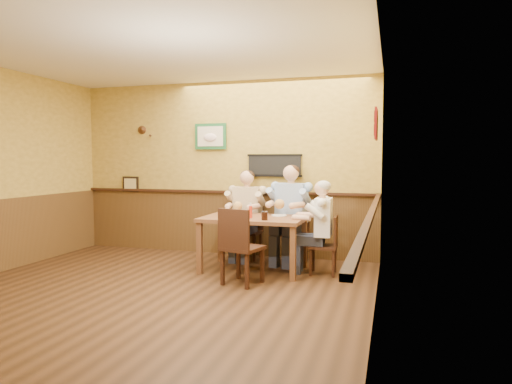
# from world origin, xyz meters

# --- Properties ---
(room) EXTENTS (5.02, 5.03, 2.81)m
(room) POSITION_xyz_m (0.14, 0.17, 1.69)
(room) COLOR #311D0E
(room) RESTS_ON ground
(dining_table) EXTENTS (1.40, 0.90, 0.75)m
(dining_table) POSITION_xyz_m (0.83, 1.50, 0.66)
(dining_table) COLOR brown
(dining_table) RESTS_ON ground
(chair_back_left) EXTENTS (0.41, 0.41, 0.87)m
(chair_back_left) POSITION_xyz_m (0.51, 2.22, 0.43)
(chair_back_left) COLOR #361D11
(chair_back_left) RESTS_ON ground
(chair_back_right) EXTENTS (0.49, 0.49, 0.92)m
(chair_back_right) POSITION_xyz_m (1.22, 2.14, 0.46)
(chair_back_right) COLOR #361D11
(chair_back_right) RESTS_ON ground
(chair_right_end) EXTENTS (0.38, 0.38, 0.79)m
(chair_right_end) POSITION_xyz_m (1.78, 1.58, 0.40)
(chair_right_end) COLOR #361D11
(chair_right_end) RESTS_ON ground
(chair_near_side) EXTENTS (0.53, 0.53, 0.95)m
(chair_near_side) POSITION_xyz_m (0.89, 0.81, 0.48)
(chair_near_side) COLOR #361D11
(chair_near_side) RESTS_ON ground
(diner_tan_shirt) EXTENTS (0.59, 0.59, 1.24)m
(diner_tan_shirt) POSITION_xyz_m (0.51, 2.22, 0.62)
(diner_tan_shirt) COLOR beige
(diner_tan_shirt) RESTS_ON ground
(diner_blue_polo) EXTENTS (0.70, 0.70, 1.31)m
(diner_blue_polo) POSITION_xyz_m (1.22, 2.14, 0.66)
(diner_blue_polo) COLOR #8DA7D3
(diner_blue_polo) RESTS_ON ground
(diner_white_elder) EXTENTS (0.54, 0.54, 1.13)m
(diner_white_elder) POSITION_xyz_m (1.78, 1.58, 0.57)
(diner_white_elder) COLOR white
(diner_white_elder) RESTS_ON ground
(water_glass_left) EXTENTS (0.12, 0.12, 0.13)m
(water_glass_left) POSITION_xyz_m (0.48, 1.17, 0.82)
(water_glass_left) COLOR white
(water_glass_left) RESTS_ON dining_table
(water_glass_mid) EXTENTS (0.09, 0.09, 0.12)m
(water_glass_mid) POSITION_xyz_m (1.05, 1.25, 0.81)
(water_glass_mid) COLOR white
(water_glass_mid) RESTS_ON dining_table
(cola_tumbler) EXTENTS (0.09, 0.09, 0.11)m
(cola_tumbler) POSITION_xyz_m (1.06, 1.22, 0.80)
(cola_tumbler) COLOR black
(cola_tumbler) RESTS_ON dining_table
(hot_sauce_bottle) EXTENTS (0.06, 0.06, 0.19)m
(hot_sauce_bottle) POSITION_xyz_m (0.82, 1.38, 0.84)
(hot_sauce_bottle) COLOR red
(hot_sauce_bottle) RESTS_ON dining_table
(salt_shaker) EXTENTS (0.05, 0.05, 0.10)m
(salt_shaker) POSITION_xyz_m (0.73, 1.44, 0.80)
(salt_shaker) COLOR white
(salt_shaker) RESTS_ON dining_table
(pepper_shaker) EXTENTS (0.04, 0.04, 0.09)m
(pepper_shaker) POSITION_xyz_m (0.76, 1.46, 0.79)
(pepper_shaker) COLOR black
(pepper_shaker) RESTS_ON dining_table
(plate_far_left) EXTENTS (0.30, 0.30, 0.02)m
(plate_far_left) POSITION_xyz_m (0.37, 1.68, 0.76)
(plate_far_left) COLOR white
(plate_far_left) RESTS_ON dining_table
(plate_far_right) EXTENTS (0.26, 0.26, 0.01)m
(plate_far_right) POSITION_xyz_m (1.14, 1.71, 0.76)
(plate_far_right) COLOR silver
(plate_far_right) RESTS_ON dining_table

